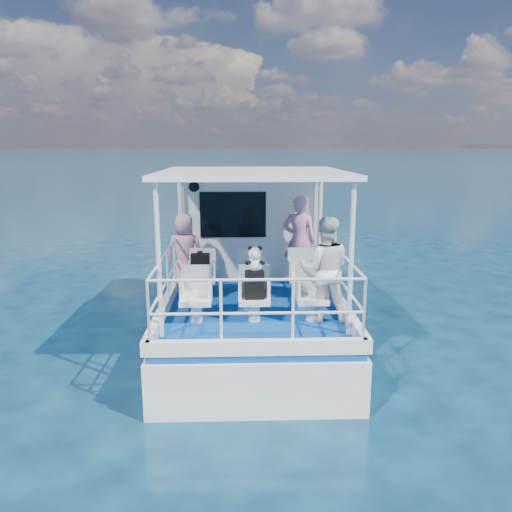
{
  "coord_description": "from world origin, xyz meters",
  "views": [
    {
      "loc": [
        -0.21,
        -8.49,
        3.56
      ],
      "look_at": [
        0.05,
        -0.4,
        1.78
      ],
      "focal_mm": 35.0,
      "sensor_mm": 36.0,
      "label": 1
    }
  ],
  "objects_px": {
    "passenger_stbd_aft": "(325,269)",
    "backpack_center": "(254,285)",
    "panda": "(255,259)",
    "passenger_port_fwd": "(185,252)"
  },
  "relations": [
    {
      "from": "backpack_center",
      "to": "panda",
      "type": "distance_m",
      "value": 0.41
    },
    {
      "from": "passenger_stbd_aft",
      "to": "panda",
      "type": "distance_m",
      "value": 1.1
    },
    {
      "from": "panda",
      "to": "passenger_stbd_aft",
      "type": "bearing_deg",
      "value": 3.5
    },
    {
      "from": "passenger_port_fwd",
      "to": "passenger_stbd_aft",
      "type": "distance_m",
      "value": 2.94
    },
    {
      "from": "backpack_center",
      "to": "panda",
      "type": "height_order",
      "value": "panda"
    },
    {
      "from": "passenger_stbd_aft",
      "to": "backpack_center",
      "type": "height_order",
      "value": "passenger_stbd_aft"
    },
    {
      "from": "passenger_stbd_aft",
      "to": "backpack_center",
      "type": "distance_m",
      "value": 1.11
    },
    {
      "from": "backpack_center",
      "to": "panda",
      "type": "xyz_separation_m",
      "value": [
        0.01,
        0.01,
        0.41
      ]
    },
    {
      "from": "passenger_port_fwd",
      "to": "passenger_stbd_aft",
      "type": "bearing_deg",
      "value": 148.08
    },
    {
      "from": "passenger_stbd_aft",
      "to": "panda",
      "type": "relative_size",
      "value": 4.27
    }
  ]
}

